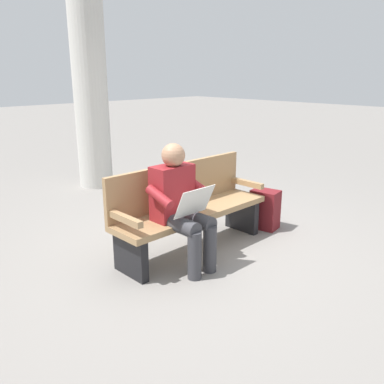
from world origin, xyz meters
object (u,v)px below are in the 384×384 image
person_seated (181,203)px  support_pillar (89,70)px  backpack (265,209)px  bench_near (188,207)px

person_seated → support_pillar: 3.47m
person_seated → support_pillar: size_ratio=0.32×
backpack → support_pillar: (0.41, -3.09, 1.60)m
backpack → bench_near: bearing=-11.5°
bench_near → person_seated: 0.43m
bench_near → backpack: (-1.06, 0.22, -0.23)m
support_pillar → person_seated: bearing=72.6°
bench_near → person_seated: bearing=35.6°
bench_near → support_pillar: size_ratio=0.49×
person_seated → backpack: size_ratio=2.53×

